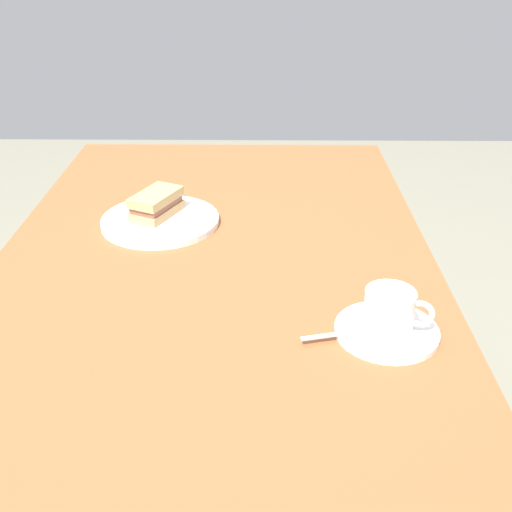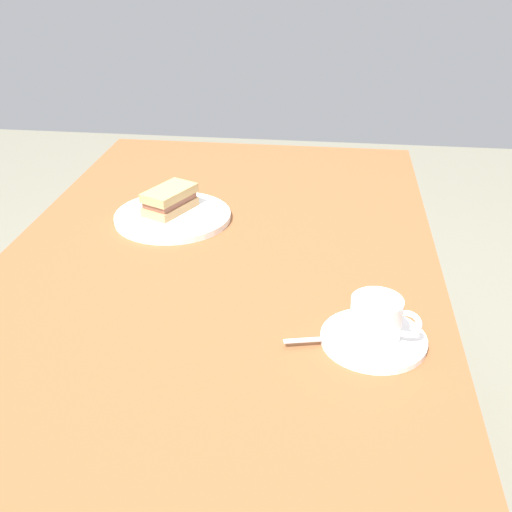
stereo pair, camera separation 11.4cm
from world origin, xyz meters
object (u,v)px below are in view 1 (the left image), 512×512
(coffee_cup, at_px, (390,310))
(spoon, at_px, (342,333))
(sandwich_plate, at_px, (160,221))
(sandwich_front, at_px, (156,204))
(dining_table, at_px, (216,286))
(coffee_saucer, at_px, (387,331))

(coffee_cup, bearing_deg, spoon, 102.76)
(sandwich_plate, distance_m, spoon, 0.54)
(sandwich_front, bearing_deg, dining_table, -138.88)
(spoon, bearing_deg, sandwich_front, 39.07)
(dining_table, height_order, coffee_saucer, coffee_saucer)
(coffee_cup, xyz_separation_m, spoon, (-0.02, 0.07, -0.03))
(sandwich_plate, height_order, spoon, spoon)
(dining_table, distance_m, sandwich_front, 0.23)
(sandwich_plate, bearing_deg, coffee_saucer, -134.00)
(sandwich_front, bearing_deg, sandwich_plate, -150.17)
(sandwich_front, bearing_deg, spoon, -140.93)
(sandwich_plate, xyz_separation_m, coffee_saucer, (-0.40, -0.42, -0.00))
(dining_table, distance_m, coffee_saucer, 0.40)
(dining_table, xyz_separation_m, sandwich_plate, (0.14, 0.13, 0.08))
(sandwich_plate, relative_size, coffee_cup, 2.33)
(coffee_cup, bearing_deg, sandwich_plate, 46.11)
(dining_table, xyz_separation_m, coffee_saucer, (-0.26, -0.29, 0.08))
(coffee_cup, relative_size, spoon, 1.10)
(coffee_cup, distance_m, spoon, 0.08)
(sandwich_plate, relative_size, coffee_saucer, 1.54)
(coffee_cup, height_order, spoon, coffee_cup)
(sandwich_plate, xyz_separation_m, spoon, (-0.42, -0.34, 0.01))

